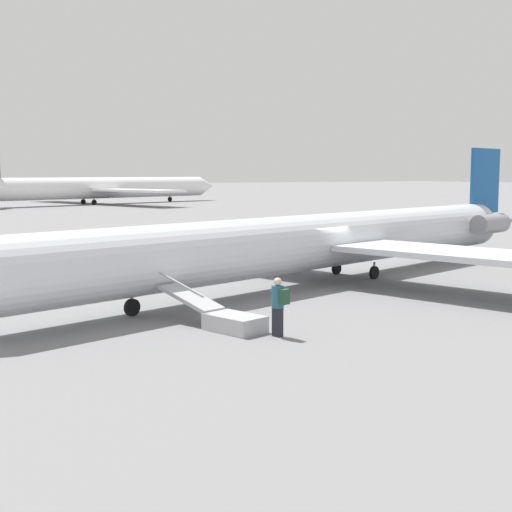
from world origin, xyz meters
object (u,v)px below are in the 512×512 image
(airplane_far_center, at_px, (105,188))
(boarding_stairs, at_px, (225,318))
(airplane_main, at_px, (328,240))
(passenger, at_px, (279,303))

(airplane_far_center, distance_m, boarding_stairs, 92.79)
(airplane_main, xyz_separation_m, boarding_stairs, (8.56, 6.17, -1.48))
(airplane_far_center, xyz_separation_m, passenger, (26.55, 90.31, -1.52))
(passenger, bearing_deg, airplane_main, -59.65)
(boarding_stairs, xyz_separation_m, passenger, (-0.84, 1.68, 0.64))
(passenger, bearing_deg, airplane_far_center, -31.49)
(airplane_main, xyz_separation_m, airplane_far_center, (-18.82, -82.47, 0.69))
(airplane_far_center, height_order, passenger, airplane_far_center)
(airplane_main, relative_size, airplane_far_center, 0.77)
(airplane_main, distance_m, boarding_stairs, 10.66)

